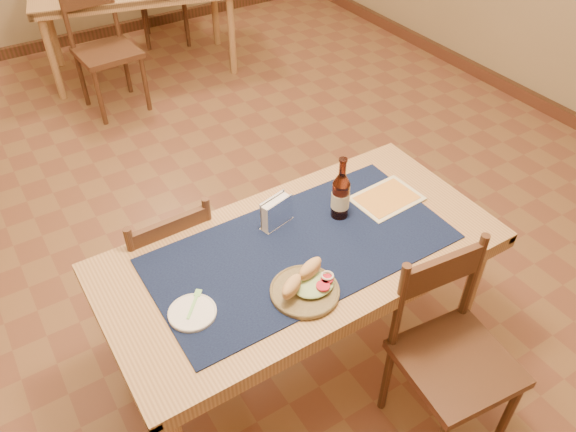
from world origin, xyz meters
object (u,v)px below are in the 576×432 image
chair_main_far (167,265)px  sandwich_plate (306,287)px  chair_main_near (451,352)px  napkin_holder (276,213)px  beer_bottle (341,195)px  main_table (301,263)px

chair_main_far → sandwich_plate: bearing=-67.3°
chair_main_near → napkin_holder: chair_main_near is taller
beer_bottle → napkin_holder: (-0.26, 0.09, -0.04)m
chair_main_near → beer_bottle: 0.76m
chair_main_near → main_table: bearing=121.8°
sandwich_plate → napkin_holder: bearing=74.7°
chair_main_near → napkin_holder: (-0.35, 0.73, 0.35)m
main_table → beer_bottle: (0.25, 0.08, 0.19)m
main_table → beer_bottle: size_ratio=5.56×
beer_bottle → chair_main_far: bearing=147.3°
main_table → chair_main_near: 0.68m
main_table → chair_main_far: chair_main_far is taller
sandwich_plate → napkin_holder: (0.10, 0.38, 0.04)m
beer_bottle → napkin_holder: bearing=160.2°
napkin_holder → chair_main_far: bearing=140.6°
chair_main_near → beer_bottle: bearing=98.7°
chair_main_far → chair_main_near: bearing=-54.6°
chair_main_far → chair_main_near: chair_main_near is taller
chair_main_near → chair_main_far: bearing=125.4°
main_table → napkin_holder: (-0.01, 0.18, 0.15)m
sandwich_plate → beer_bottle: bearing=38.5°
chair_main_far → napkin_holder: napkin_holder is taller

